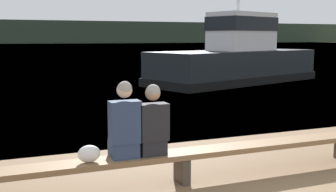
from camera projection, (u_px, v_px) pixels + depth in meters
water_surface at (11, 45)px, 118.57m from camera, size 240.00×240.00×0.00m
far_shoreline at (8, 32)px, 138.25m from camera, size 600.00×12.00×7.58m
bench_main at (182, 157)px, 5.94m from camera, size 6.56×0.41×0.45m
person_left at (124, 125)px, 5.56m from camera, size 0.41×0.38×1.03m
person_right at (152, 124)px, 5.71m from camera, size 0.41×0.38×0.98m
shopping_bag at (89, 154)px, 5.40m from camera, size 0.29×0.18×0.23m
tugboat_red at (236, 60)px, 19.23m from camera, size 9.25×5.75×6.38m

